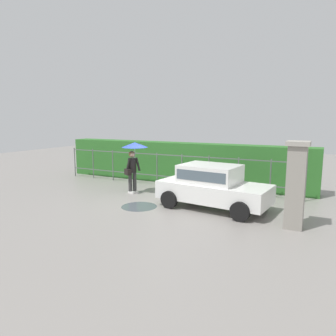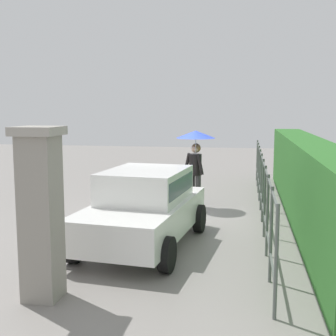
% 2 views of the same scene
% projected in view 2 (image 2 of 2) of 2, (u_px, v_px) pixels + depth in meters
% --- Properties ---
extents(ground_plane, '(40.00, 40.00, 0.00)m').
position_uv_depth(ground_plane, '(162.00, 217.00, 10.95)').
color(ground_plane, gray).
extents(car, '(3.88, 2.18, 1.48)m').
position_uv_depth(car, '(144.00, 205.00, 8.64)').
color(car, white).
rests_on(car, ground).
extents(pedestrian, '(1.04, 1.04, 2.08)m').
position_uv_depth(pedestrian, '(195.00, 150.00, 11.90)').
color(pedestrian, '#333333').
rests_on(pedestrian, ground).
extents(gate_pillar, '(0.60, 0.60, 2.42)m').
position_uv_depth(gate_pillar, '(41.00, 212.00, 6.12)').
color(gate_pillar, gray).
rests_on(gate_pillar, ground).
extents(fence_section, '(11.23, 0.05, 1.50)m').
position_uv_depth(fence_section, '(262.00, 183.00, 11.00)').
color(fence_section, '#59605B').
rests_on(fence_section, ground).
extents(hedge_row, '(12.18, 0.90, 1.90)m').
position_uv_depth(hedge_row, '(307.00, 179.00, 10.79)').
color(hedge_row, '#2D6B28').
rests_on(hedge_row, ground).
extents(puddle_near, '(1.24, 1.24, 0.00)m').
position_uv_depth(puddle_near, '(126.00, 215.00, 11.16)').
color(puddle_near, '#4C545B').
rests_on(puddle_near, ground).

